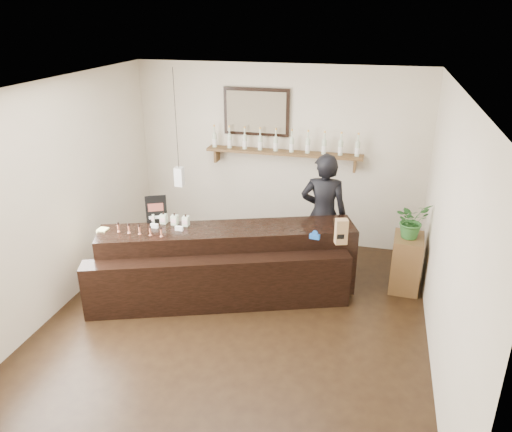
% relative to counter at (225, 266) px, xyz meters
% --- Properties ---
extents(ground, '(5.00, 5.00, 0.00)m').
position_rel_counter_xyz_m(ground, '(0.30, -0.58, -0.43)').
color(ground, black).
rests_on(ground, ground).
extents(room_shell, '(5.00, 5.00, 5.00)m').
position_rel_counter_xyz_m(room_shell, '(0.30, -0.58, 1.27)').
color(room_shell, beige).
rests_on(room_shell, ground).
extents(back_wall_decor, '(2.66, 0.96, 1.69)m').
position_rel_counter_xyz_m(back_wall_decor, '(0.14, 1.80, 1.33)').
color(back_wall_decor, brown).
rests_on(back_wall_decor, ground).
extents(counter, '(3.30, 1.96, 1.08)m').
position_rel_counter_xyz_m(counter, '(0.00, 0.00, 0.00)').
color(counter, black).
rests_on(counter, ground).
extents(promo_sign, '(0.25, 0.14, 0.38)m').
position_rel_counter_xyz_m(promo_sign, '(-0.95, 0.07, 0.68)').
color(promo_sign, black).
rests_on(promo_sign, counter).
extents(paper_bag, '(0.17, 0.15, 0.31)m').
position_rel_counter_xyz_m(paper_bag, '(1.45, 0.03, 0.64)').
color(paper_bag, '#9D704C').
rests_on(paper_bag, counter).
extents(tape_dispenser, '(0.13, 0.07, 0.11)m').
position_rel_counter_xyz_m(tape_dispenser, '(1.13, 0.08, 0.53)').
color(tape_dispenser, '#184FA8').
rests_on(tape_dispenser, counter).
extents(side_cabinet, '(0.41, 0.54, 0.76)m').
position_rel_counter_xyz_m(side_cabinet, '(2.30, 0.77, -0.05)').
color(side_cabinet, brown).
rests_on(side_cabinet, ground).
extents(potted_plant, '(0.57, 0.56, 0.48)m').
position_rel_counter_xyz_m(potted_plant, '(2.30, 0.77, 0.57)').
color(potted_plant, '#285D25').
rests_on(potted_plant, side_cabinet).
extents(shopkeeper, '(0.74, 0.50, 1.99)m').
position_rel_counter_xyz_m(shopkeeper, '(1.14, 0.97, 0.56)').
color(shopkeeper, black).
rests_on(shopkeeper, ground).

